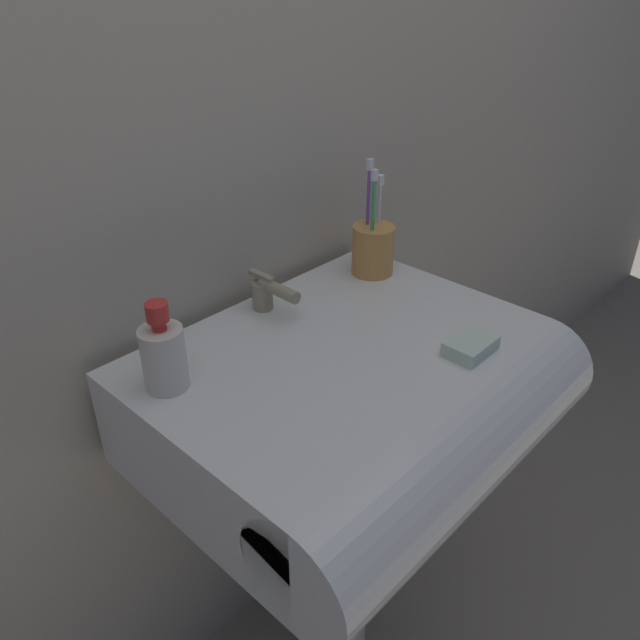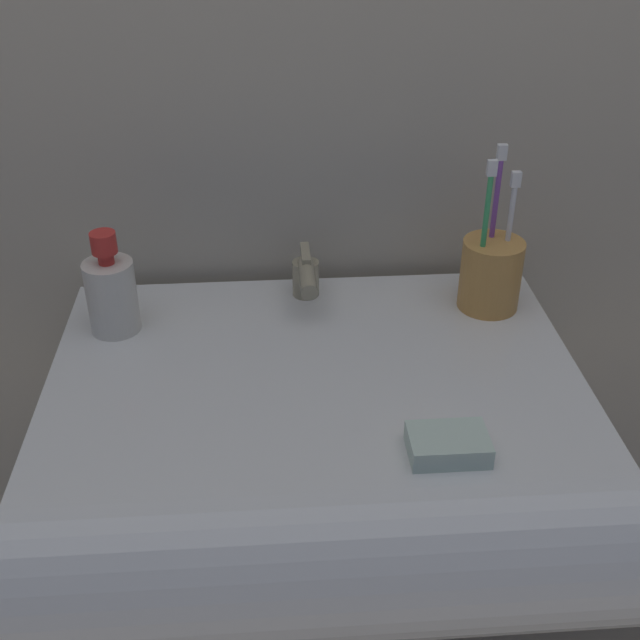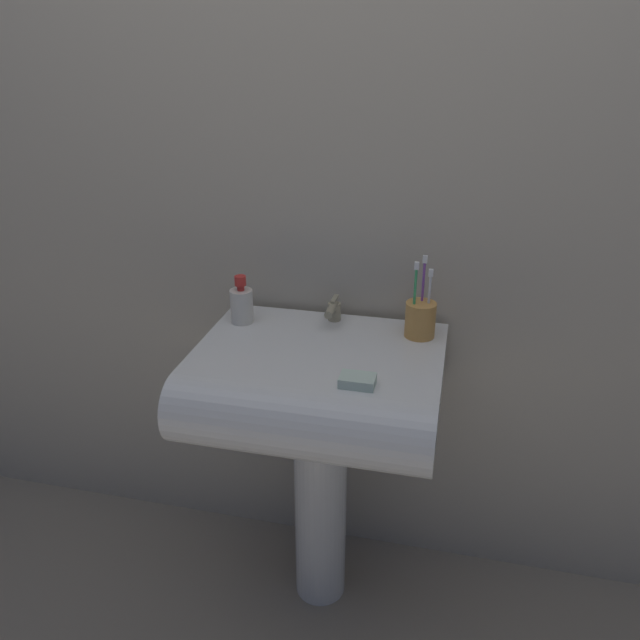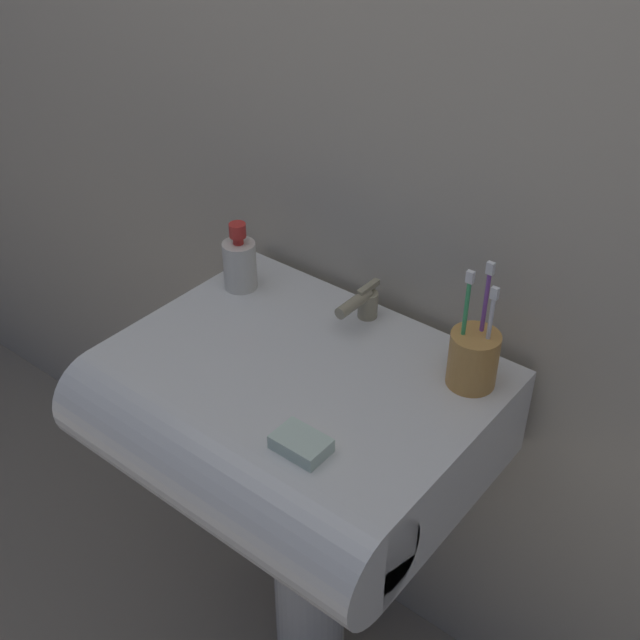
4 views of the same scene
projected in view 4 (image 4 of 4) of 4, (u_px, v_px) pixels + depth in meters
name	position (u px, v px, depth m)	size (l,w,h in m)	color
wall_back	(405.00, 125.00, 1.34)	(5.00, 0.05, 2.40)	#B7AD99
sink_pedestal	(310.00, 557.00, 1.67)	(0.15, 0.15, 0.68)	white
sink_basin	(285.00, 420.00, 1.38)	(0.64, 0.53, 0.18)	white
faucet	(364.00, 304.00, 1.45)	(0.04, 0.11, 0.07)	tan
toothbrush_cup	(473.00, 357.00, 1.30)	(0.08, 0.08, 0.22)	#D19347
soap_bottle	(240.00, 263.00, 1.53)	(0.06, 0.06, 0.14)	silver
bar_soap	(301.00, 444.00, 1.19)	(0.08, 0.06, 0.02)	silver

